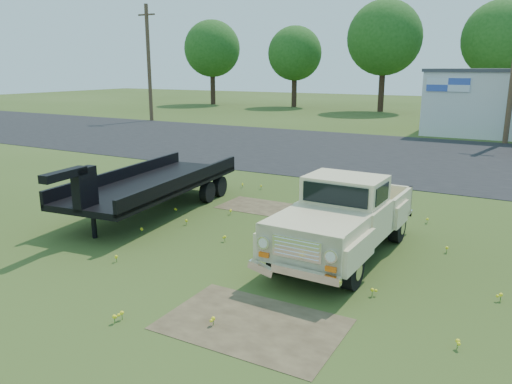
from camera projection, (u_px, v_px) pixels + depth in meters
ground at (259, 253)px, 11.68m from camera, size 140.00×140.00×0.00m
asphalt_lot at (406, 156)px, 24.41m from camera, size 90.00×14.00×0.02m
dirt_patch_a at (252, 324)px, 8.43m from camera, size 3.00×2.00×0.01m
dirt_patch_b at (257, 206)px, 15.59m from camera, size 2.20×1.60×0.01m
utility_pole_west at (149, 62)px, 39.57m from camera, size 1.60×0.30×9.00m
treeline_a at (212, 49)px, 57.25m from camera, size 6.40×6.40×9.52m
treeline_b at (295, 54)px, 53.56m from camera, size 5.76×5.76×8.57m
treeline_c at (384, 38)px, 47.28m from camera, size 7.04×7.04×10.47m
treeline_d at (501, 39)px, 43.51m from camera, size 6.72×6.72×10.00m
vintage_pickup_truck at (344, 216)px, 11.28m from camera, size 2.19×5.27×1.89m
flatbed_trailer at (153, 180)px, 14.87m from camera, size 3.09×7.26×1.92m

